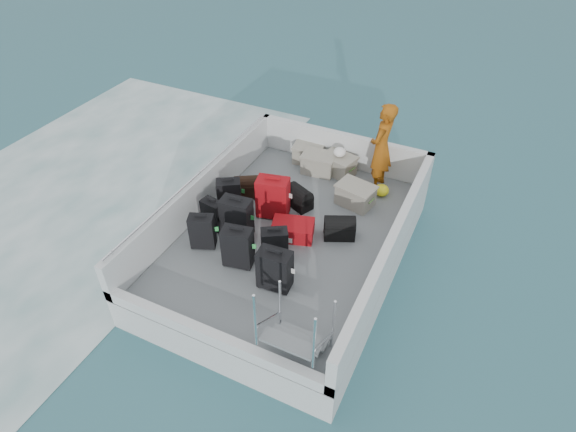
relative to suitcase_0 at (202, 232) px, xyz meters
name	(u,v)px	position (x,y,z in m)	size (l,w,h in m)	color
ground	(290,260)	(1.14, 0.89, -0.93)	(160.00, 160.00, 0.00)	#194A57
wake_foam	(86,191)	(-3.66, 0.89, -0.93)	(10.00, 10.00, 0.00)	white
ferry_hull	(290,248)	(1.14, 0.89, -0.63)	(3.60, 5.00, 0.60)	silver
deck	(290,234)	(1.14, 0.89, -0.32)	(3.30, 4.70, 0.02)	slate
deck_fittings	(301,235)	(1.49, 0.57, 0.06)	(3.60, 5.00, 0.90)	silver
suitcase_0	(202,232)	(0.00, 0.00, 0.00)	(0.40, 0.23, 0.62)	black
suitcase_1	(213,215)	(-0.11, 0.48, -0.03)	(0.37, 0.21, 0.56)	black
suitcase_2	(229,195)	(-0.13, 1.04, -0.01)	(0.42, 0.25, 0.61)	black
suitcase_3	(238,248)	(0.73, -0.11, 0.04)	(0.46, 0.27, 0.70)	black
suitcase_4	(237,218)	(0.36, 0.49, 0.06)	(0.50, 0.29, 0.73)	black
suitcase_5	(273,198)	(0.65, 1.23, 0.07)	(0.55, 0.33, 0.76)	#A80C17
suitcase_6	(275,270)	(1.46, -0.28, 0.03)	(0.50, 0.29, 0.68)	black
suitcase_7	(275,245)	(1.18, 0.25, -0.02)	(0.42, 0.24, 0.58)	black
suitcase_8	(293,230)	(1.21, 0.87, -0.17)	(0.46, 0.69, 0.27)	#A80C17
duffel_0	(247,188)	(-0.04, 1.54, -0.15)	(0.47, 0.30, 0.32)	black
duffel_1	(300,199)	(0.97, 1.66, -0.15)	(0.46, 0.30, 0.32)	black
duffel_2	(339,229)	(1.92, 1.19, -0.15)	(0.51, 0.30, 0.32)	black
crate_0	(308,155)	(0.50, 3.09, -0.14)	(0.57, 0.39, 0.34)	gray
crate_1	(319,164)	(0.84, 2.84, -0.12)	(0.62, 0.43, 0.37)	gray
crate_2	(339,165)	(1.21, 2.97, -0.13)	(0.61, 0.42, 0.37)	gray
crate_3	(355,196)	(1.85, 2.16, -0.12)	(0.63, 0.43, 0.38)	gray
yellow_bag	(382,190)	(2.21, 2.64, -0.20)	(0.28, 0.26, 0.22)	yellow
white_bag	(340,153)	(1.21, 2.97, 0.15)	(0.24, 0.24, 0.18)	white
passenger	(381,148)	(2.03, 2.88, 0.55)	(0.63, 0.41, 1.71)	#CD6713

